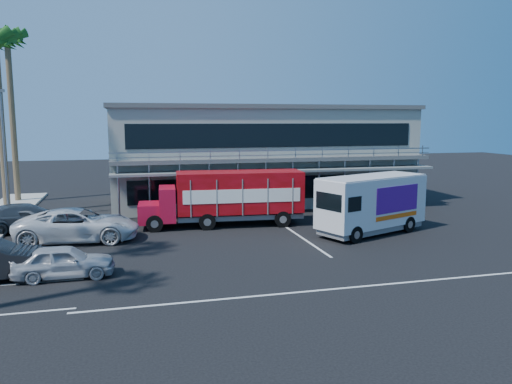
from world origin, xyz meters
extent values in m
plane|color=black|center=(0.00, 0.00, 0.00)|extent=(120.00, 120.00, 0.00)
cube|color=#999D90|center=(3.00, 15.00, 3.50)|extent=(22.00, 10.00, 7.00)
cube|color=#515454|center=(3.00, 15.00, 7.15)|extent=(22.40, 10.40, 0.30)
cube|color=#515454|center=(3.00, 9.40, 3.60)|extent=(22.00, 1.20, 0.25)
cube|color=gray|center=(3.00, 8.85, 4.10)|extent=(22.00, 0.08, 0.90)
cube|color=slate|center=(3.00, 9.10, 2.90)|extent=(22.00, 1.80, 0.15)
cube|color=black|center=(3.00, 9.98, 1.60)|extent=(20.00, 0.06, 1.60)
cube|color=black|center=(3.00, 9.98, 5.20)|extent=(20.00, 0.06, 1.60)
cylinder|color=brown|center=(-14.70, 13.00, 5.50)|extent=(0.44, 0.44, 11.00)
cylinder|color=brown|center=(-15.10, 18.50, 6.00)|extent=(0.44, 0.44, 12.00)
sphere|color=#1D4915|center=(-15.10, 18.50, 12.20)|extent=(1.10, 1.10, 1.10)
cylinder|color=gray|center=(-14.20, 11.00, 4.00)|extent=(0.14, 0.14, 8.00)
cube|color=gray|center=(-14.20, 11.00, 8.00)|extent=(0.50, 0.25, 0.18)
cube|color=#B50E2A|center=(-5.74, 6.42, 0.92)|extent=(1.44, 2.17, 1.11)
cube|color=#B50E2A|center=(-4.73, 6.34, 1.43)|extent=(1.09, 2.37, 1.94)
cube|color=black|center=(-4.73, 6.34, 1.98)|extent=(0.19, 1.96, 0.65)
cube|color=#AF0A17|center=(-0.50, 6.02, 2.03)|extent=(7.53, 2.86, 2.40)
cube|color=slate|center=(-0.50, 6.02, 0.60)|extent=(7.50, 2.51, 0.28)
cube|color=white|center=(-0.59, 4.86, 1.94)|extent=(6.77, 0.54, 0.78)
cube|color=white|center=(-0.42, 7.18, 1.94)|extent=(6.77, 0.54, 0.78)
cylinder|color=black|center=(-5.55, 5.39, 0.48)|extent=(0.98, 0.35, 0.96)
cylinder|color=black|center=(-5.39, 7.41, 0.48)|extent=(0.98, 0.35, 0.96)
cylinder|color=black|center=(-2.60, 5.17, 0.48)|extent=(0.98, 0.35, 0.96)
cylinder|color=black|center=(-2.45, 7.19, 0.48)|extent=(0.98, 0.35, 0.96)
cylinder|color=black|center=(1.81, 4.83, 0.48)|extent=(0.98, 0.35, 0.96)
cylinder|color=black|center=(1.96, 6.85, 0.48)|extent=(0.98, 0.35, 0.96)
cube|color=silver|center=(6.04, 2.00, 1.83)|extent=(6.95, 4.51, 2.63)
cube|color=slate|center=(6.04, 2.00, 0.38)|extent=(6.62, 4.21, 0.33)
cube|color=black|center=(2.99, 0.80, 2.11)|extent=(0.73, 1.74, 0.89)
cube|color=silver|center=(6.04, 2.00, 3.18)|extent=(6.81, 4.42, 0.08)
cube|color=#4F0D7A|center=(7.15, 1.21, 2.02)|extent=(3.16, 1.27, 1.41)
cube|color=#4F0D7A|center=(6.32, 3.34, 2.02)|extent=(3.16, 1.27, 1.41)
cube|color=#F2590C|center=(7.16, 1.21, 1.08)|extent=(3.16, 1.26, 0.23)
cylinder|color=black|center=(4.21, 0.21, 0.45)|extent=(0.94, 0.59, 0.90)
cylinder|color=black|center=(3.48, 2.07, 0.45)|extent=(0.94, 0.59, 0.90)
cylinder|color=black|center=(8.24, 1.80, 0.45)|extent=(0.94, 0.59, 0.90)
cylinder|color=black|center=(7.51, 3.65, 0.45)|extent=(0.94, 0.59, 0.90)
imported|color=#AFB1B7|center=(-9.50, -2.00, 0.66)|extent=(3.91, 1.60, 1.33)
imported|color=silver|center=(-9.50, 4.23, 0.85)|extent=(6.35, 3.33, 1.71)
imported|color=#333B44|center=(-12.50, 7.60, 0.78)|extent=(5.77, 3.69, 1.56)
imported|color=gray|center=(-12.50, 7.20, 0.71)|extent=(4.18, 1.76, 1.41)
camera|label=1|loc=(-6.93, -22.57, 6.27)|focal=35.00mm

